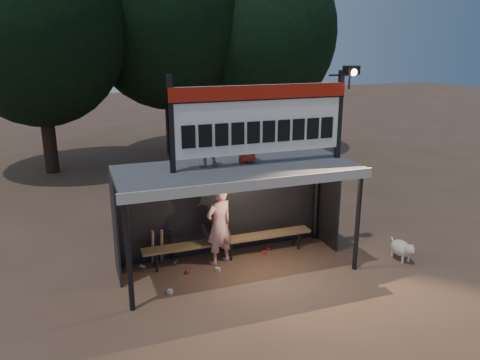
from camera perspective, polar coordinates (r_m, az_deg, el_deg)
name	(u,v)px	position (r m, az deg, el deg)	size (l,w,h in m)	color
ground	(238,268)	(10.49, -0.29, -10.71)	(80.00, 80.00, 0.00)	brown
player	(219,225)	(10.37, -2.55, -5.52)	(0.67, 0.44, 1.82)	white
child_a	(206,142)	(9.58, -4.23, 4.62)	(0.49, 0.39, 1.02)	gray
child_b	(247,138)	(9.87, 0.81, 5.14)	(0.52, 0.34, 1.06)	#A92B1A
dugout_shelter	(234,185)	(10.00, -0.77, -0.64)	(5.10, 2.08, 2.32)	#434245
scoreboard_assembly	(263,117)	(9.64, 2.85, 7.71)	(4.10, 0.27, 1.99)	black
bench	(230,241)	(10.77, -1.28, -7.40)	(4.00, 0.35, 0.48)	brown
tree_left	(35,21)	(18.83, -23.67, 17.32)	(6.46, 6.46, 9.27)	#301E15
tree_mid	(167,8)	(20.76, -8.93, 20.02)	(7.22, 7.22, 10.36)	#302015
tree_right	(265,33)	(20.95, 3.08, 17.47)	(6.08, 6.08, 8.72)	black
dog	(402,249)	(11.36, 19.17, -7.89)	(0.36, 0.81, 0.49)	beige
bats	(162,245)	(10.67, -9.53, -7.88)	(0.47, 0.33, 0.84)	#A3734C
litter	(207,265)	(10.56, -4.09, -10.30)	(3.10, 1.42, 0.08)	red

